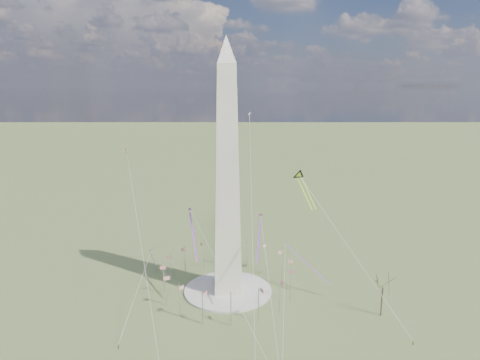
{
  "coord_description": "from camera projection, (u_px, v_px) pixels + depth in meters",
  "views": [
    {
      "loc": [
        -6.23,
        -162.05,
        82.65
      ],
      "look_at": [
        5.0,
        0.0,
        46.9
      ],
      "focal_mm": 32.0,
      "sensor_mm": 36.0,
      "label": 1
    }
  ],
  "objects": [
    {
      "name": "plaza",
      "position": [
        228.0,
        290.0,
        175.99
      ],
      "size": [
        36.0,
        36.0,
        0.8
      ],
      "primitive_type": "cylinder",
      "color": "#BBB3AB",
      "rests_on": "ground"
    },
    {
      "name": "kite_streamer_left",
      "position": [
        259.0,
        232.0,
        159.74
      ],
      "size": [
        4.57,
        18.63,
        12.87
      ],
      "rotation": [
        0.0,
        0.0,
        2.96
      ],
      "color": "red",
      "rests_on": "ground"
    },
    {
      "name": "tree_near",
      "position": [
        383.0,
        285.0,
        154.97
      ],
      "size": [
        9.6,
        9.6,
        16.8
      ],
      "color": "#493A2C",
      "rests_on": "ground"
    },
    {
      "name": "person_west",
      "position": [
        119.0,
        346.0,
        137.49
      ],
      "size": [
        0.91,
        0.87,
        1.48
      ],
      "primitive_type": "imported",
      "rotation": [
        0.0,
        0.0,
        2.52
      ],
      "color": "gray",
      "rests_on": "ground"
    },
    {
      "name": "flagpole_ring",
      "position": [
        228.0,
        275.0,
        174.51
      ],
      "size": [
        54.4,
        54.4,
        13.0
      ],
      "color": "silver",
      "rests_on": "ground"
    },
    {
      "name": "washington_monument",
      "position": [
        227.0,
        178.0,
        165.77
      ],
      "size": [
        15.56,
        15.56,
        100.0
      ],
      "color": "beige",
      "rests_on": "plaza"
    },
    {
      "name": "kite_small_red",
      "position": [
        126.0,
        149.0,
        189.91
      ],
      "size": [
        1.07,
        1.74,
        3.97
      ],
      "rotation": [
        0.0,
        0.0,
        2.74
      ],
      "color": "red",
      "rests_on": "ground"
    },
    {
      "name": "kite_diamond_purple",
      "position": [
        152.0,
        251.0,
        174.78
      ],
      "size": [
        2.11,
        3.15,
        9.39
      ],
      "rotation": [
        0.0,
        0.0,
        2.5
      ],
      "color": "#381B79",
      "rests_on": "ground"
    },
    {
      "name": "person_east",
      "position": [
        413.0,
        343.0,
        139.24
      ],
      "size": [
        0.7,
        0.68,
        1.62
      ],
      "primitive_type": "imported",
      "rotation": [
        0.0,
        0.0,
        3.86
      ],
      "color": "gray",
      "rests_on": "ground"
    },
    {
      "name": "kite_streamer_mid",
      "position": [
        192.0,
        227.0,
        169.02
      ],
      "size": [
        4.61,
        21.83,
        15.04
      ],
      "rotation": [
        0.0,
        0.0,
        3.29
      ],
      "color": "red",
      "rests_on": "ground"
    },
    {
      "name": "kite_streamer_right",
      "position": [
        301.0,
        257.0,
        175.21
      ],
      "size": [
        17.57,
        13.92,
        14.55
      ],
      "rotation": [
        0.0,
        0.0,
        4.06
      ],
      "color": "red",
      "rests_on": "ground"
    },
    {
      "name": "kite_small_white",
      "position": [
        250.0,
        114.0,
        201.4
      ],
      "size": [
        1.14,
        1.87,
        4.5
      ],
      "rotation": [
        0.0,
        0.0,
        2.84
      ],
      "color": "white",
      "rests_on": "ground"
    },
    {
      "name": "ground",
      "position": [
        228.0,
        291.0,
        176.07
      ],
      "size": [
        2000.0,
        2000.0,
        0.0
      ],
      "primitive_type": "plane",
      "color": "#526231",
      "rests_on": "ground"
    },
    {
      "name": "kite_delta_black",
      "position": [
        300.0,
        177.0,
        178.74
      ],
      "size": [
        7.71,
        16.81,
        13.68
      ],
      "rotation": [
        0.0,
        0.0,
        3.37
      ],
      "color": "black",
      "rests_on": "ground"
    }
  ]
}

